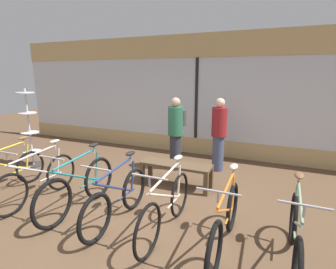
{
  "coord_description": "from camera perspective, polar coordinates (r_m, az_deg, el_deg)",
  "views": [
    {
      "loc": [
        2.12,
        -3.4,
        2.18
      ],
      "look_at": [
        0.0,
        1.47,
        0.95
      ],
      "focal_mm": 28.0,
      "sensor_mm": 36.0,
      "label": 1
    }
  ],
  "objects": [
    {
      "name": "accessory_rack",
      "position": [
        7.06,
        -27.81,
        -0.09
      ],
      "size": [
        0.48,
        0.48,
        1.86
      ],
      "color": "#333333",
      "rests_on": "ground_plane"
    },
    {
      "name": "shop_back_wall",
      "position": [
        7.15,
        6.28,
        8.62
      ],
      "size": [
        12.0,
        0.08,
        3.2
      ],
      "color": "tan",
      "rests_on": "ground_plane"
    },
    {
      "name": "ground_plane",
      "position": [
        4.56,
        -7.66,
        -15.64
      ],
      "size": [
        24.0,
        24.0,
        0.0
      ],
      "primitive_type": "plane",
      "color": "brown"
    },
    {
      "name": "display_bench",
      "position": [
        5.19,
        1.75,
        -7.19
      ],
      "size": [
        1.4,
        0.44,
        0.47
      ],
      "color": "brown",
      "rests_on": "ground_plane"
    },
    {
      "name": "bicycle_center_right",
      "position": [
        3.75,
        -0.34,
        -15.47
      ],
      "size": [
        0.46,
        1.75,
        1.03
      ],
      "color": "black",
      "rests_on": "ground_plane"
    },
    {
      "name": "customer_by_window",
      "position": [
        6.0,
        1.71,
        0.72
      ],
      "size": [
        0.36,
        0.5,
        1.67
      ],
      "color": "#2D2D38",
      "rests_on": "ground_plane"
    },
    {
      "name": "bicycle_far_right",
      "position": [
        3.49,
        25.96,
        -19.49
      ],
      "size": [
        0.46,
        1.72,
        1.02
      ],
      "color": "black",
      "rests_on": "ground_plane"
    },
    {
      "name": "bicycle_center",
      "position": [
        4.06,
        -10.96,
        -13.66
      ],
      "size": [
        0.46,
        1.66,
        1.02
      ],
      "color": "black",
      "rests_on": "ground_plane"
    },
    {
      "name": "bicycle_right",
      "position": [
        3.48,
        12.29,
        -18.37
      ],
      "size": [
        0.46,
        1.76,
        1.03
      ],
      "color": "black",
      "rests_on": "ground_plane"
    },
    {
      "name": "bicycle_left",
      "position": [
        5.13,
        -26.41,
        -8.82
      ],
      "size": [
        0.46,
        1.76,
        1.03
      ],
      "color": "black",
      "rests_on": "ground_plane"
    },
    {
      "name": "customer_near_rack",
      "position": [
        6.01,
        11.01,
        0.25
      ],
      "size": [
        0.48,
        0.48,
        1.67
      ],
      "color": "#424C6B",
      "rests_on": "ground_plane"
    },
    {
      "name": "bicycle_center_left",
      "position": [
        4.53,
        -18.87,
        -10.82
      ],
      "size": [
        0.46,
        1.78,
        1.05
      ],
      "color": "black",
      "rests_on": "ground_plane"
    },
    {
      "name": "bicycle_far_left",
      "position": [
        5.78,
        -31.79,
        -7.2
      ],
      "size": [
        0.46,
        1.73,
        1.01
      ],
      "color": "black",
      "rests_on": "ground_plane"
    }
  ]
}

